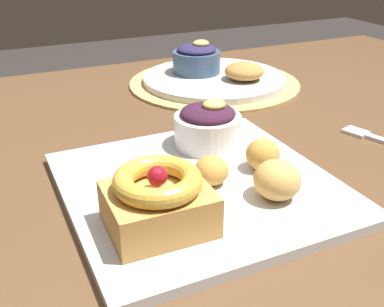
% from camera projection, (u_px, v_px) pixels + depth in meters
% --- Properties ---
extents(dining_table, '(1.60, 0.97, 0.73)m').
position_uv_depth(dining_table, '(173.00, 209.00, 0.66)').
color(dining_table, brown).
rests_on(dining_table, ground_plane).
extents(woven_placemat, '(0.33, 0.33, 0.00)m').
position_uv_depth(woven_placemat, '(214.00, 83.00, 0.91)').
color(woven_placemat, tan).
rests_on(woven_placemat, dining_table).
extents(front_plate, '(0.30, 0.30, 0.01)m').
position_uv_depth(front_plate, '(199.00, 186.00, 0.54)').
color(front_plate, silver).
rests_on(front_plate, dining_table).
extents(cake_slice, '(0.10, 0.09, 0.07)m').
position_uv_depth(cake_slice, '(158.00, 200.00, 0.45)').
color(cake_slice, '#C68E47').
rests_on(cake_slice, front_plate).
extents(berry_ramekin, '(0.09, 0.09, 0.07)m').
position_uv_depth(berry_ramekin, '(208.00, 126.00, 0.62)').
color(berry_ramekin, white).
rests_on(berry_ramekin, front_plate).
extents(fritter_front, '(0.04, 0.04, 0.04)m').
position_uv_depth(fritter_front, '(263.00, 154.00, 0.56)').
color(fritter_front, gold).
rests_on(fritter_front, front_plate).
extents(fritter_middle, '(0.05, 0.05, 0.04)m').
position_uv_depth(fritter_middle, '(277.00, 180.00, 0.50)').
color(fritter_middle, tan).
rests_on(fritter_middle, front_plate).
extents(fritter_back, '(0.04, 0.04, 0.03)m').
position_uv_depth(fritter_back, '(212.00, 170.00, 0.53)').
color(fritter_back, gold).
rests_on(fritter_back, front_plate).
extents(back_plate, '(0.28, 0.28, 0.01)m').
position_uv_depth(back_plate, '(214.00, 79.00, 0.91)').
color(back_plate, silver).
rests_on(back_plate, woven_placemat).
extents(back_ramekin, '(0.09, 0.09, 0.07)m').
position_uv_depth(back_ramekin, '(197.00, 59.00, 0.92)').
color(back_ramekin, '#3D5675').
rests_on(back_ramekin, back_plate).
extents(back_pastry, '(0.07, 0.07, 0.03)m').
position_uv_depth(back_pastry, '(244.00, 71.00, 0.88)').
color(back_pastry, '#B77F3D').
rests_on(back_pastry, back_plate).
extents(fork, '(0.06, 0.12, 0.00)m').
position_uv_depth(fork, '(377.00, 139.00, 0.67)').
color(fork, silver).
rests_on(fork, dining_table).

